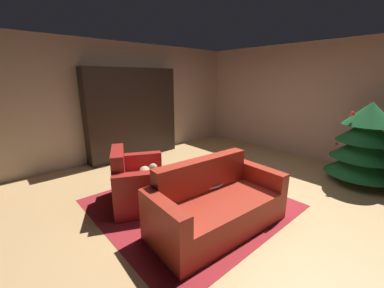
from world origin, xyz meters
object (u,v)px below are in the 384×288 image
bookshelf_unit (138,115)px  bottle_on_table (204,178)px  coffee_table (202,181)px  book_stack_on_table (198,173)px  armchair_red (138,184)px  decorated_tree (365,144)px  couch_red (216,205)px

bookshelf_unit → bottle_on_table: bearing=-13.1°
coffee_table → bottle_on_table: size_ratio=2.81×
book_stack_on_table → bottle_on_table: size_ratio=0.96×
armchair_red → coffee_table: size_ratio=1.91×
coffee_table → book_stack_on_table: book_stack_on_table is taller
coffee_table → book_stack_on_table: size_ratio=2.92×
armchair_red → decorated_tree: bearing=59.0°
book_stack_on_table → bottle_on_table: (0.19, -0.08, 0.01)m
bookshelf_unit → couch_red: 3.40m
couch_red → armchair_red: bearing=-160.1°
bookshelf_unit → armchair_red: (2.04, -1.21, -0.70)m
bottle_on_table → decorated_tree: size_ratio=0.16×
couch_red → decorated_tree: bearing=74.3°
bottle_on_table → coffee_table: bearing=143.3°
bottle_on_table → decorated_tree: decorated_tree is taller
armchair_red → decorated_tree: 3.92m
coffee_table → decorated_tree: (1.29, 2.71, 0.34)m
armchair_red → couch_red: (1.19, 0.43, -0.01)m
bookshelf_unit → couch_red: bearing=-13.5°
couch_red → book_stack_on_table: size_ratio=8.00×
couch_red → decorated_tree: decorated_tree is taller
bookshelf_unit → armchair_red: bookshelf_unit is taller
armchair_red → bottle_on_table: armchair_red is taller
couch_red → decorated_tree: 3.06m
bookshelf_unit → coffee_table: (2.76, -0.57, -0.60)m
couch_red → book_stack_on_table: (-0.51, 0.17, 0.24)m
coffee_table → book_stack_on_table: bearing=-147.5°
armchair_red → book_stack_on_table: size_ratio=5.57×
armchair_red → bottle_on_table: (0.87, 0.53, 0.23)m
bookshelf_unit → couch_red: size_ratio=1.21×
armchair_red → couch_red: bearing=19.9°
book_stack_on_table → couch_red: bearing=-18.8°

